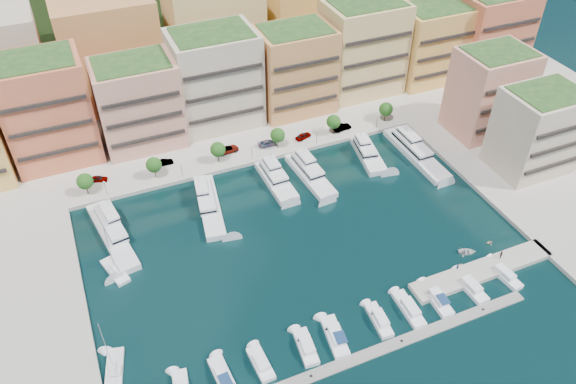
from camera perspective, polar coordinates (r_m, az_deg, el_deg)
name	(u,v)px	position (r m, az deg, el deg)	size (l,w,h in m)	color
ground	(303,243)	(120.99, 1.50, -5.16)	(400.00, 400.00, 0.00)	black
north_quay	(216,104)	(167.51, -7.36, 8.84)	(220.00, 64.00, 2.00)	#9E998E
east_quay	(554,192)	(147.75, 25.37, 0.02)	(34.00, 76.00, 2.00)	#9E998E
hillside	(175,39)	(209.12, -11.44, 14.99)	(240.00, 40.00, 58.00)	#1B3716
south_pontoon	(357,359)	(103.41, 7.06, -16.48)	(72.00, 2.20, 0.35)	gray
finger_pier	(482,272)	(121.70, 19.06, -7.69)	(32.00, 5.00, 2.00)	#9E998E
apartment_1	(48,110)	(147.83, -23.21, 7.65)	(20.00, 16.50, 26.80)	#D77047
apartment_2	(138,103)	(147.49, -14.96, 8.69)	(20.00, 15.50, 22.80)	tan
apartment_3	(215,79)	(151.84, -7.38, 11.36)	(22.00, 16.50, 25.80)	beige
apartment_4	(295,70)	(157.12, 0.71, 12.32)	(20.00, 15.50, 23.80)	#D98351
apartment_5	(362,48)	(167.19, 7.57, 14.34)	(22.00, 16.50, 26.80)	#E5BB79
apartment_6	(430,44)	(177.94, 14.23, 14.39)	(20.00, 15.50, 22.80)	#E8BC54
apartment_7	(489,32)	(188.23, 19.79, 15.05)	(22.00, 16.50, 24.80)	#D77047
apartment_east_a	(490,92)	(156.63, 19.80, 9.56)	(18.00, 14.50, 22.80)	tan
apartment_east_b	(538,131)	(146.64, 24.02, 5.72)	(18.00, 14.50, 20.80)	beige
backblock_1	(111,52)	(166.92, -17.54, 13.43)	(26.00, 18.00, 30.00)	#D98351
backblock_2	(215,34)	(171.61, -7.42, 15.67)	(26.00, 18.00, 30.00)	#E5BB79
backblock_3	(308,17)	(181.21, 2.07, 17.31)	(26.00, 18.00, 30.00)	#E8BC54
backblock_4	(392,3)	(195.00, 10.54, 18.38)	(26.00, 18.00, 30.00)	#D77047
tree_0	(85,181)	(137.22, -19.94, 1.02)	(3.80, 3.80, 5.65)	#473323
tree_1	(154,165)	(137.74, -13.48, 2.70)	(3.80, 3.80, 5.65)	#473323
tree_2	(218,149)	(140.09, -7.14, 4.31)	(3.80, 3.80, 5.65)	#473323
tree_3	(278,135)	(144.20, -1.06, 5.80)	(3.80, 3.80, 5.65)	#473323
tree_4	(334,122)	(149.90, 4.65, 7.13)	(3.80, 3.80, 5.65)	#473323
tree_5	(386,109)	(157.04, 9.92, 8.29)	(3.80, 3.80, 5.65)	#473323
lamppost_0	(105,186)	(135.87, -18.10, 0.59)	(0.30, 0.30, 4.20)	black
lamppost_1	(181,167)	(137.12, -10.80, 2.48)	(0.30, 0.30, 4.20)	black
lamppost_2	(252,150)	(140.68, -3.72, 4.27)	(0.30, 0.30, 4.20)	black
lamppost_3	(317,134)	(146.38, 2.93, 5.89)	(0.30, 0.30, 4.20)	black
lamppost_4	(377,119)	(153.98, 9.04, 7.30)	(0.30, 0.30, 4.20)	black
yacht_0	(111,232)	(127.50, -17.52, -3.86)	(7.91, 23.84, 7.30)	silver
yacht_2	(208,203)	(129.95, -8.10, -1.08)	(7.65, 21.88, 7.30)	silver
yacht_3	(275,178)	(135.67, -1.31, 1.43)	(5.18, 16.35, 7.30)	silver
yacht_4	(309,173)	(137.52, 2.16, 1.96)	(5.94, 19.14, 7.30)	silver
yacht_5	(367,153)	(145.38, 8.07, 3.98)	(7.40, 16.06, 7.30)	silver
yacht_6	(414,151)	(148.30, 12.71, 4.12)	(5.24, 24.13, 7.30)	silver
cruiser_1	(224,378)	(100.63, -6.56, -18.23)	(3.28, 8.80, 2.66)	white
cruiser_2	(261,364)	(101.61, -2.77, -17.04)	(2.95, 7.42, 2.55)	white
cruiser_3	(306,347)	(103.43, 1.85, -15.48)	(3.52, 8.01, 2.55)	white
cruiser_4	(335,337)	(104.98, 4.80, -14.43)	(4.03, 9.28, 2.66)	white
cruiser_5	(379,320)	(108.15, 9.24, -12.73)	(3.10, 8.20, 2.55)	white
cruiser_6	(409,309)	(110.77, 12.19, -11.56)	(3.02, 9.02, 2.55)	white
cruiser_7	(437,299)	(113.55, 14.87, -10.46)	(3.08, 8.91, 2.66)	white
cruiser_8	(470,287)	(117.46, 17.99, -9.14)	(3.06, 8.82, 2.55)	white
cruiser_9	(503,274)	(121.94, 21.02, -7.82)	(3.34, 8.97, 2.55)	white
sailboat_2	(115,271)	(120.06, -17.13, -7.71)	(4.98, 8.83, 13.20)	silver
sailboat_0	(115,370)	(105.38, -17.19, -16.93)	(4.71, 8.93, 13.20)	silver
tender_1	(460,265)	(121.15, 17.07, -7.13)	(1.19, 1.38, 0.73)	beige
tender_2	(467,252)	(124.36, 17.74, -5.79)	(2.69, 3.77, 0.78)	silver
tender_3	(490,242)	(127.90, 19.79, -4.83)	(1.39, 1.62, 0.85)	#C4AD95
car_0	(98,179)	(142.10, -18.70, 1.29)	(1.71, 4.24, 1.45)	gray
car_1	(165,162)	(143.14, -12.43, 2.96)	(1.50, 4.30, 1.42)	gray
car_2	(228,149)	(144.95, -6.11, 4.33)	(2.61, 5.66, 1.57)	gray
car_3	(268,143)	(146.59, -2.05, 5.00)	(2.12, 5.21, 1.51)	gray
car_4	(303,136)	(149.21, 1.56, 5.72)	(1.86, 4.62, 1.57)	gray
car_5	(342,127)	(153.20, 5.51, 6.57)	(1.79, 5.14, 1.69)	gray
person_0	(458,266)	(118.71, 16.84, -7.25)	(0.59, 0.39, 1.63)	#252D4A
person_1	(501,255)	(123.72, 20.80, -5.98)	(0.92, 0.71, 1.88)	#4D372E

